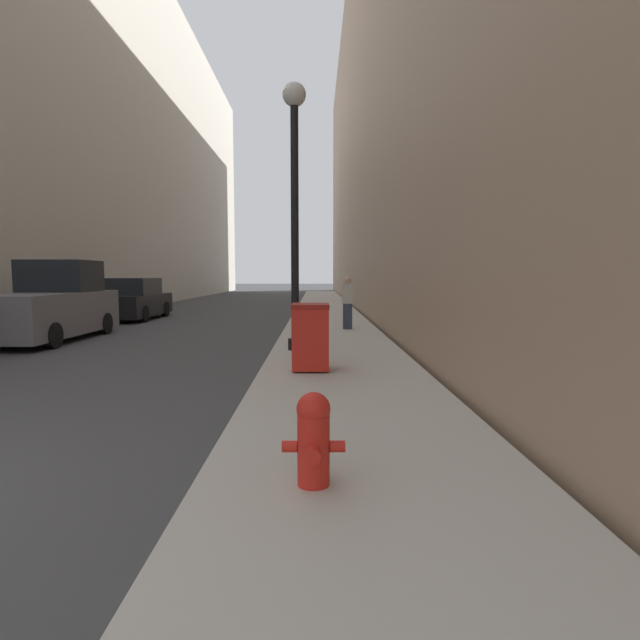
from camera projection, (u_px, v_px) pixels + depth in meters
The scene contains 9 objects.
sidewalk_right at pixel (327, 316), 21.04m from camera, with size 2.87×60.00×0.14m.
building_left_glass at pixel (39, 123), 27.96m from camera, with size 12.00×60.00×20.54m.
building_right_stone at pixel (457, 123), 28.14m from camera, with size 12.00×60.00×20.72m.
fire_hydrant at pixel (313, 437), 3.87m from camera, with size 0.49×0.38×0.74m.
trash_bin at pixel (311, 336), 8.57m from camera, with size 0.64×0.70×1.15m.
lamppost at pixel (295, 184), 10.63m from camera, with size 0.50×0.50×5.67m.
pickup_truck at pixel (49, 307), 13.68m from camera, with size 2.10×4.88×2.20m.
parked_sedan_near at pixel (134, 300), 20.07m from camera, with size 1.86×4.46×1.66m.
pedestrian_on_sidewalk at pixel (348, 303), 15.13m from camera, with size 0.32×0.21×1.59m.
Camera 1 is at (4.83, -2.96, 1.78)m, focal length 28.00 mm.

